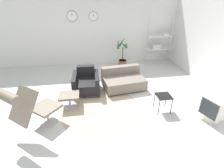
# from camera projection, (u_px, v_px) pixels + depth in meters

# --- Properties ---
(ground_plane) EXTENTS (12.00, 12.00, 0.00)m
(ground_plane) POSITION_uv_depth(u_px,v_px,m) (102.00, 106.00, 4.71)
(ground_plane) COLOR silver
(wall_back) EXTENTS (12.00, 0.09, 2.80)m
(wall_back) POSITION_uv_depth(u_px,v_px,m) (93.00, 29.00, 6.90)
(wall_back) COLOR silver
(wall_back) RESTS_ON ground_plane
(round_rug) EXTENTS (2.13, 2.13, 0.01)m
(round_rug) POSITION_uv_depth(u_px,v_px,m) (103.00, 111.00, 4.52)
(round_rug) COLOR tan
(round_rug) RESTS_ON ground_plane
(lounge_chair) EXTENTS (1.09, 1.15, 1.15)m
(lounge_chair) POSITION_uv_depth(u_px,v_px,m) (29.00, 105.00, 3.55)
(lounge_chair) COLOR #BCBCC1
(lounge_chair) RESTS_ON ground_plane
(ottoman) EXTENTS (0.52, 0.44, 0.37)m
(ottoman) POSITION_uv_depth(u_px,v_px,m) (69.00, 97.00, 4.57)
(ottoman) COLOR #BCBCC1
(ottoman) RESTS_ON ground_plane
(armchair_red) EXTENTS (0.81, 0.87, 0.72)m
(armchair_red) POSITION_uv_depth(u_px,v_px,m) (86.00, 83.00, 5.29)
(armchair_red) COLOR silver
(armchair_red) RESTS_ON ground_plane
(couch_low) EXTENTS (1.35, 1.00, 0.63)m
(couch_low) POSITION_uv_depth(u_px,v_px,m) (123.00, 81.00, 5.51)
(couch_low) COLOR black
(couch_low) RESTS_ON ground_plane
(side_table) EXTENTS (0.36, 0.36, 0.46)m
(side_table) POSITION_uv_depth(u_px,v_px,m) (163.00, 98.00, 4.35)
(side_table) COLOR black
(side_table) RESTS_ON ground_plane
(crt_television) EXTENTS (0.61, 0.61, 0.63)m
(crt_television) POSITION_uv_depth(u_px,v_px,m) (215.00, 108.00, 4.04)
(crt_television) COLOR beige
(crt_television) RESTS_ON ground_plane
(potted_plant) EXTENTS (0.49, 0.45, 1.15)m
(potted_plant) POSITION_uv_depth(u_px,v_px,m) (122.00, 56.00, 7.07)
(potted_plant) COLOR brown
(potted_plant) RESTS_ON ground_plane
(shelf_unit) EXTENTS (1.03, 0.28, 1.86)m
(shelf_unit) POSITION_uv_depth(u_px,v_px,m) (159.00, 43.00, 7.22)
(shelf_unit) COLOR #BCBCC1
(shelf_unit) RESTS_ON ground_plane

